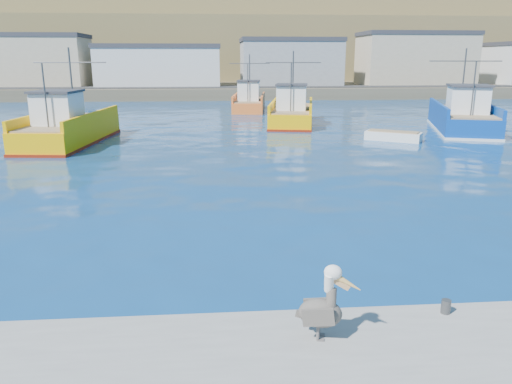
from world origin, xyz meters
The scene contains 9 objects.
ground centered at (0.00, 0.00, 0.00)m, with size 260.00×260.00×0.00m, color navy.
dock_bollards centered at (0.60, -3.40, 0.65)m, with size 36.20×0.20×0.30m.
far_shore centered at (0.00, 109.20, 8.98)m, with size 200.00×81.00×24.00m.
trawler_yellow_a centered at (-11.87, 22.59, 1.03)m, with size 5.10×11.44×6.49m.
trawler_yellow_b centered at (5.01, 31.56, 0.99)m, with size 5.48×10.87×6.40m.
trawler_blue centered at (18.15, 26.39, 1.05)m, with size 7.27×12.23×6.55m.
boat_orange centered at (2.02, 43.52, 1.05)m, with size 4.51×8.98×6.12m.
skiff_mid centered at (10.87, 21.90, 0.27)m, with size 3.96×3.19×0.84m.
pelican centered at (0.20, -4.14, 1.15)m, with size 1.22×0.69×1.52m.
Camera 1 is at (-1.76, -12.55, 5.71)m, focal length 35.00 mm.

